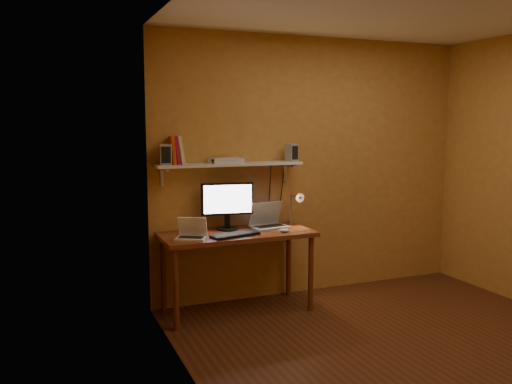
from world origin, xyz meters
name	(u,v)px	position (x,y,z in m)	size (l,w,h in m)	color
room	(414,183)	(0.00, 0.00, 1.30)	(3.44, 3.24, 2.64)	#4E2E14
desk	(237,242)	(-0.95, 1.28, 0.66)	(1.40, 0.60, 0.75)	maroon
wall_shelf	(230,165)	(-0.95, 1.47, 1.36)	(1.40, 0.25, 0.21)	silver
monitor	(227,203)	(-0.99, 1.43, 1.00)	(0.49, 0.24, 0.44)	black
laptop	(268,221)	(-0.60, 1.39, 0.82)	(0.37, 0.29, 0.25)	#96999F
netbook	(192,233)	(-1.41, 1.17, 0.80)	(0.31, 0.28, 0.19)	silver
keyboard	(235,235)	(-1.02, 1.13, 0.76)	(0.45, 0.15, 0.02)	black
mouse	(284,230)	(-0.54, 1.12, 0.77)	(0.10, 0.06, 0.03)	silver
desk_lamp	(296,204)	(-0.29, 1.41, 0.96)	(0.09, 0.23, 0.38)	silver
speaker_left	(166,155)	(-1.55, 1.46, 1.47)	(0.10, 0.10, 0.19)	#96999F
speaker_right	(292,152)	(-0.31, 1.47, 1.46)	(0.09, 0.09, 0.17)	#96999F
books	(177,150)	(-1.44, 1.50, 1.50)	(0.15, 0.18, 0.26)	#C5430D
shelf_camera	(213,161)	(-1.13, 1.42, 1.40)	(0.10, 0.04, 0.06)	silver
router	(226,160)	(-0.99, 1.47, 1.40)	(0.29, 0.20, 0.05)	silver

